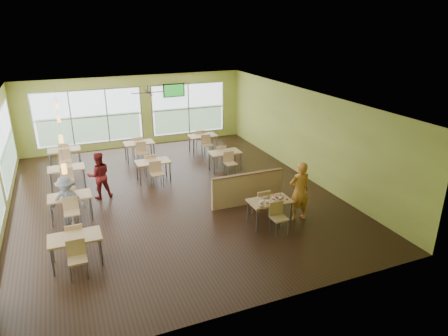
{
  "coord_description": "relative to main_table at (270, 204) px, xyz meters",
  "views": [
    {
      "loc": [
        -3.08,
        -11.91,
        5.56
      ],
      "look_at": [
        1.44,
        -0.97,
        1.1
      ],
      "focal_mm": 32.0,
      "sensor_mm": 36.0,
      "label": 1
    }
  ],
  "objects": [
    {
      "name": "window_bays",
      "position": [
        -4.65,
        6.08,
        0.85
      ],
      "size": [
        9.24,
        10.24,
        2.38
      ],
      "color": "white",
      "rests_on": "room"
    },
    {
      "name": "food_basket",
      "position": [
        0.33,
        0.06,
        0.15
      ],
      "size": [
        0.24,
        0.24,
        0.05
      ],
      "color": "black",
      "rests_on": "main_table"
    },
    {
      "name": "cup_yellow",
      "position": [
        -0.2,
        -0.22,
        0.19
      ],
      "size": [
        0.09,
        0.09,
        0.33
      ],
      "color": "white",
      "rests_on": "main_table"
    },
    {
      "name": "wrapper_right",
      "position": [
        0.21,
        -0.2,
        0.14
      ],
      "size": [
        0.15,
        0.13,
        0.04
      ],
      "primitive_type": "ellipsoid",
      "rotation": [
        0.0,
        0.0,
        -0.0
      ],
      "color": "olive",
      "rests_on": "main_table"
    },
    {
      "name": "wrapper_left",
      "position": [
        -0.41,
        -0.27,
        0.14
      ],
      "size": [
        0.19,
        0.18,
        0.04
      ],
      "primitive_type": "ellipsoid",
      "rotation": [
        0.0,
        0.0,
        -0.33
      ],
      "color": "olive",
      "rests_on": "main_table"
    },
    {
      "name": "cup_blue",
      "position": [
        -0.36,
        -0.19,
        0.19
      ],
      "size": [
        0.1,
        0.1,
        0.36
      ],
      "color": "white",
      "rests_on": "main_table"
    },
    {
      "name": "ceiling_fan",
      "position": [
        -2.0,
        6.0,
        2.32
      ],
      "size": [
        1.25,
        1.25,
        0.29
      ],
      "color": "#2D2119",
      "rests_on": "ceiling"
    },
    {
      "name": "ketchup_cup",
      "position": [
        0.47,
        -0.15,
        0.13
      ],
      "size": [
        0.06,
        0.06,
        0.03
      ],
      "primitive_type": "cylinder",
      "color": "maroon",
      "rests_on": "main_table"
    },
    {
      "name": "dining_tables",
      "position": [
        -3.05,
        4.71,
        -0.0
      ],
      "size": [
        6.92,
        8.72,
        0.87
      ],
      "color": "tan",
      "rests_on": "floor"
    },
    {
      "name": "half_wall_divider",
      "position": [
        0.0,
        1.45,
        -0.11
      ],
      "size": [
        2.4,
        0.14,
        1.04
      ],
      "color": "tan",
      "rests_on": "floor"
    },
    {
      "name": "wrapper_mid",
      "position": [
        -0.01,
        0.19,
        0.15
      ],
      "size": [
        0.25,
        0.23,
        0.05
      ],
      "primitive_type": "ellipsoid",
      "rotation": [
        0.0,
        0.0,
        -0.25
      ],
      "color": "olive",
      "rests_on": "main_table"
    },
    {
      "name": "patron_grey",
      "position": [
        -5.28,
        2.2,
        0.1
      ],
      "size": [
        1.02,
        0.7,
        1.46
      ],
      "primitive_type": "imported",
      "rotation": [
        0.0,
        0.0,
        -0.18
      ],
      "color": "slate",
      "rests_on": "floor"
    },
    {
      "name": "cup_red_far",
      "position": [
        0.23,
        -0.17,
        0.19
      ],
      "size": [
        0.1,
        0.1,
        0.35
      ],
      "color": "white",
      "rests_on": "main_table"
    },
    {
      "name": "room",
      "position": [
        -2.0,
        3.0,
        0.97
      ],
      "size": [
        12.0,
        12.04,
        3.2
      ],
      "color": "black",
      "rests_on": "ground"
    },
    {
      "name": "patron_maroon",
      "position": [
        -4.24,
        3.73,
        0.14
      ],
      "size": [
        0.79,
        0.64,
        1.55
      ],
      "primitive_type": "imported",
      "rotation": [
        0.0,
        0.0,
        3.21
      ],
      "color": "maroon",
      "rests_on": "floor"
    },
    {
      "name": "tv_backwall",
      "position": [
        -0.2,
        8.9,
        1.82
      ],
      "size": [
        1.0,
        0.07,
        0.6
      ],
      "color": "black",
      "rests_on": "wall_back"
    },
    {
      "name": "main_table",
      "position": [
        0.0,
        0.0,
        0.0
      ],
      "size": [
        1.22,
        1.52,
        0.87
      ],
      "color": "tan",
      "rests_on": "floor"
    },
    {
      "name": "man_plaid",
      "position": [
        0.93,
        -0.04,
        0.26
      ],
      "size": [
        0.67,
        0.46,
        1.77
      ],
      "primitive_type": "imported",
      "rotation": [
        0.0,
        0.0,
        3.08
      ],
      "color": "#DE4518",
      "rests_on": "floor"
    },
    {
      "name": "cup_red_near",
      "position": [
        0.07,
        -0.07,
        0.18
      ],
      "size": [
        0.09,
        0.09,
        0.32
      ],
      "color": "white",
      "rests_on": "main_table"
    },
    {
      "name": "pendant_lights",
      "position": [
        -5.2,
        3.68,
        1.82
      ],
      "size": [
        0.11,
        7.31,
        0.86
      ],
      "color": "#2D2119",
      "rests_on": "ceiling"
    }
  ]
}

